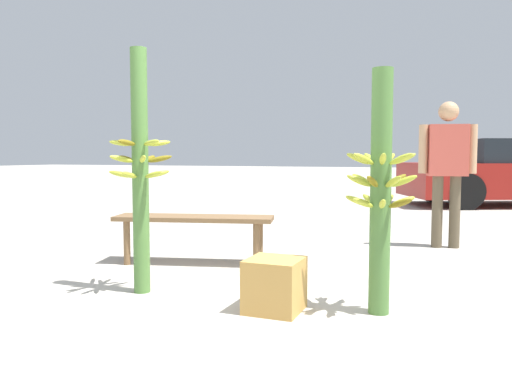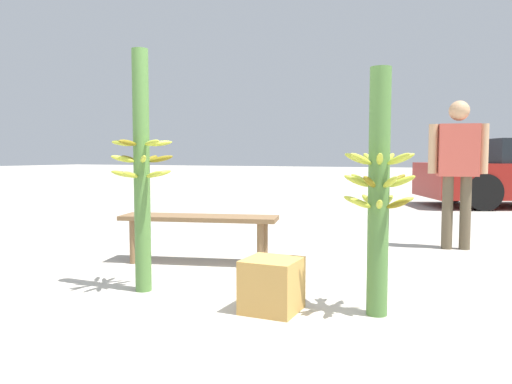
{
  "view_description": "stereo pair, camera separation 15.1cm",
  "coord_description": "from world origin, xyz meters",
  "px_view_note": "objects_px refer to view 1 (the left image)",
  "views": [
    {
      "loc": [
        1.27,
        -2.89,
        0.98
      ],
      "look_at": [
        -0.03,
        0.37,
        0.73
      ],
      "focal_mm": 35.0,
      "sensor_mm": 36.0,
      "label": 1
    },
    {
      "loc": [
        1.41,
        -2.83,
        0.98
      ],
      "look_at": [
        -0.03,
        0.37,
        0.73
      ],
      "focal_mm": 35.0,
      "sensor_mm": 36.0,
      "label": 2
    }
  ],
  "objects_px": {
    "vendor_person": "(447,161)",
    "produce_crate": "(275,285)",
    "banana_stalk_center": "(381,190)",
    "market_bench": "(194,223)",
    "banana_stalk_left": "(140,170)"
  },
  "relations": [
    {
      "from": "banana_stalk_left",
      "to": "banana_stalk_center",
      "type": "height_order",
      "value": "banana_stalk_left"
    },
    {
      "from": "vendor_person",
      "to": "produce_crate",
      "type": "xyz_separation_m",
      "value": [
        -0.96,
        -2.75,
        -0.76
      ]
    },
    {
      "from": "banana_stalk_center",
      "to": "produce_crate",
      "type": "distance_m",
      "value": 0.89
    },
    {
      "from": "market_bench",
      "to": "produce_crate",
      "type": "xyz_separation_m",
      "value": [
        1.15,
        -1.04,
        -0.2
      ]
    },
    {
      "from": "banana_stalk_left",
      "to": "banana_stalk_center",
      "type": "bearing_deg",
      "value": 4.88
    },
    {
      "from": "vendor_person",
      "to": "produce_crate",
      "type": "distance_m",
      "value": 3.01
    },
    {
      "from": "market_bench",
      "to": "produce_crate",
      "type": "height_order",
      "value": "market_bench"
    },
    {
      "from": "banana_stalk_left",
      "to": "market_bench",
      "type": "distance_m",
      "value": 1.12
    },
    {
      "from": "vendor_person",
      "to": "market_bench",
      "type": "xyz_separation_m",
      "value": [
        -2.12,
        -1.7,
        -0.56
      ]
    },
    {
      "from": "banana_stalk_left",
      "to": "market_bench",
      "type": "bearing_deg",
      "value": 96.71
    },
    {
      "from": "banana_stalk_left",
      "to": "market_bench",
      "type": "xyz_separation_m",
      "value": [
        -0.12,
        0.98,
        -0.51
      ]
    },
    {
      "from": "vendor_person",
      "to": "produce_crate",
      "type": "height_order",
      "value": "vendor_person"
    },
    {
      "from": "banana_stalk_left",
      "to": "produce_crate",
      "type": "bearing_deg",
      "value": -3.33
    },
    {
      "from": "banana_stalk_center",
      "to": "produce_crate",
      "type": "height_order",
      "value": "banana_stalk_center"
    },
    {
      "from": "banana_stalk_center",
      "to": "produce_crate",
      "type": "bearing_deg",
      "value": -161.95
    }
  ]
}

